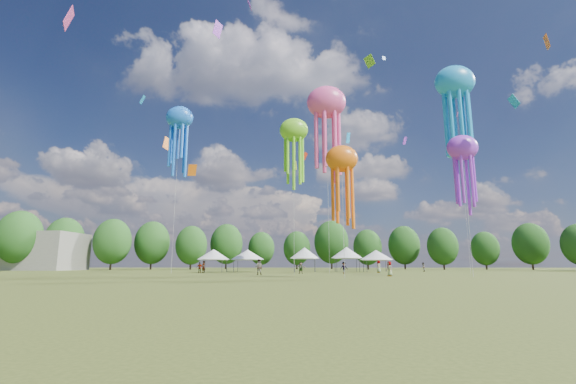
{
  "coord_description": "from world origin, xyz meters",
  "views": [
    {
      "loc": [
        -2.47,
        -10.61,
        1.2
      ],
      "look_at": [
        -3.59,
        15.0,
        6.0
      ],
      "focal_mm": 24.23,
      "sensor_mm": 36.0,
      "label": 1
    }
  ],
  "objects": [
    {
      "name": "ground",
      "position": [
        0.0,
        0.0,
        0.0
      ],
      "size": [
        300.0,
        300.0,
        0.0
      ],
      "primitive_type": "plane",
      "color": "#384416",
      "rests_on": "ground"
    },
    {
      "name": "spectator_near",
      "position": [
        -7.96,
        35.93,
        0.91
      ],
      "size": [
        0.91,
        0.72,
        1.83
      ],
      "primitive_type": "imported",
      "rotation": [
        0.0,
        0.0,
        3.1
      ],
      "color": "gray",
      "rests_on": "ground"
    },
    {
      "name": "spectators_far",
      "position": [
        1.36,
        45.86,
        0.81
      ],
      "size": [
        35.96,
        26.82,
        1.85
      ],
      "color": "gray",
      "rests_on": "ground"
    },
    {
      "name": "festival_tents",
      "position": [
        -3.76,
        54.72,
        2.93
      ],
      "size": [
        31.73,
        10.32,
        4.11
      ],
      "color": "#47474C",
      "rests_on": "ground"
    },
    {
      "name": "show_kites",
      "position": [
        7.31,
        43.14,
        22.06
      ],
      "size": [
        47.65,
        26.55,
        32.67
      ],
      "color": "#71D122",
      "rests_on": "ground"
    },
    {
      "name": "small_kites",
      "position": [
        -0.84,
        41.37,
        31.07
      ],
      "size": [
        69.37,
        62.7,
        43.52
      ],
      "color": "#71D122",
      "rests_on": "ground"
    },
    {
      "name": "treeline",
      "position": [
        -3.87,
        62.51,
        6.54
      ],
      "size": [
        201.57,
        95.24,
        13.43
      ],
      "color": "#38281C",
      "rests_on": "ground"
    }
  ]
}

